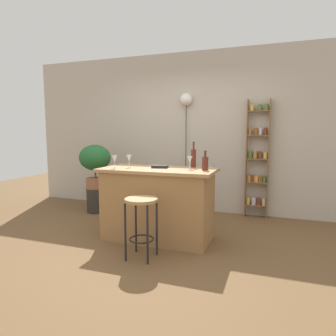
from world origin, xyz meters
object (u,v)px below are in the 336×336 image
at_px(wine_glass_left, 129,158).
at_px(wine_glass_center, 114,159).
at_px(potted_plant, 95,161).
at_px(spice_shelf, 257,160).
at_px(bottle_wine_red, 205,163).
at_px(bar_stool, 141,213).
at_px(wine_glass_right, 190,160).
at_px(bottle_olive_oil, 193,158).
at_px(plant_stool, 96,200).
at_px(pendant_globe_light, 186,101).
at_px(cookbook, 160,166).

distance_m(wine_glass_left, wine_glass_center, 0.21).
xyz_separation_m(potted_plant, wine_glass_center, (0.99, -1.05, 0.15)).
relative_size(spice_shelf, bottle_wine_red, 8.00).
xyz_separation_m(bar_stool, bottle_wine_red, (0.56, 0.67, 0.52)).
distance_m(potted_plant, wine_glass_right, 2.10).
height_order(bottle_olive_oil, wine_glass_right, bottle_olive_oil).
xyz_separation_m(bottle_wine_red, wine_glass_center, (-1.16, -0.19, 0.03)).
height_order(plant_stool, pendant_globe_light, pendant_globe_light).
height_order(wine_glass_center, cookbook, wine_glass_center).
bearing_deg(cookbook, bar_stool, -98.20).
height_order(spice_shelf, wine_glass_right, spice_shelf).
relative_size(potted_plant, wine_glass_left, 4.67).
height_order(bottle_olive_oil, wine_glass_center, bottle_olive_oil).
bearing_deg(wine_glass_right, plant_stool, 157.54).
bearing_deg(bar_stool, bottle_wine_red, 49.89).
relative_size(spice_shelf, wine_glass_center, 11.83).
relative_size(potted_plant, wine_glass_center, 4.67).
bearing_deg(wine_glass_right, pendant_globe_light, 108.23).
distance_m(bar_stool, cookbook, 0.85).
height_order(plant_stool, wine_glass_right, wine_glass_right).
relative_size(bar_stool, cookbook, 3.26).
bearing_deg(wine_glass_center, bottle_wine_red, 9.25).
height_order(plant_stool, wine_glass_center, wine_glass_center).
height_order(potted_plant, pendant_globe_light, pendant_globe_light).
bearing_deg(spice_shelf, pendant_globe_light, 179.05).
xyz_separation_m(plant_stool, pendant_globe_light, (1.46, 0.66, 1.74)).
distance_m(bottle_wine_red, pendant_globe_light, 1.90).
distance_m(bar_stool, wine_glass_left, 0.97).
xyz_separation_m(bar_stool, plant_stool, (-1.59, 1.53, -0.30)).
xyz_separation_m(plant_stool, bottle_olive_oil, (1.93, -0.60, 0.86)).
bearing_deg(wine_glass_left, bottle_wine_red, 1.01).
distance_m(bar_stool, bottle_olive_oil, 1.14).
relative_size(bar_stool, wine_glass_right, 4.17).
bearing_deg(wine_glass_right, bottle_olive_oil, 91.69).
relative_size(bottle_wine_red, wine_glass_center, 1.48).
bearing_deg(potted_plant, pendant_globe_light, 24.24).
xyz_separation_m(potted_plant, wine_glass_right, (1.94, -0.80, 0.15)).
bearing_deg(bottle_olive_oil, potted_plant, 162.82).
relative_size(bar_stool, plant_stool, 1.60).
bearing_deg(wine_glass_left, wine_glass_right, 5.37).
height_order(bottle_wine_red, wine_glass_left, bottle_wine_red).
bearing_deg(plant_stool, cookbook, -27.99).
relative_size(wine_glass_center, cookbook, 0.78).
bearing_deg(potted_plant, bar_stool, -43.96).
distance_m(wine_glass_left, cookbook, 0.43).
height_order(bar_stool, potted_plant, potted_plant).
bearing_deg(potted_plant, wine_glass_center, -46.74).
xyz_separation_m(wine_glass_left, wine_glass_right, (0.83, 0.08, 0.00)).
bearing_deg(bar_stool, pendant_globe_light, 93.37).
height_order(bottle_olive_oil, wine_glass_left, bottle_olive_oil).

